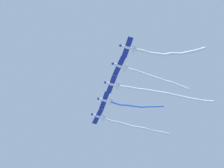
{
  "coord_description": "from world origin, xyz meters",
  "views": [
    {
      "loc": [
        39.49,
        39.55,
        1.81
      ],
      "look_at": [
        3.62,
        -1.5,
        88.28
      ],
      "focal_mm": 50.81,
      "sensor_mm": 36.0,
      "label": 1
    }
  ],
  "objects_px": {
    "airplane_lead": "(98,116)",
    "airplane_slot": "(119,66)",
    "airplane_right_wing": "(112,84)",
    "airplane_trail": "(127,47)",
    "airplane_left_wing": "(105,100)"
  },
  "relations": [
    {
      "from": "airplane_left_wing",
      "to": "airplane_trail",
      "type": "relative_size",
      "value": 1.0
    },
    {
      "from": "airplane_lead",
      "to": "airplane_right_wing",
      "type": "bearing_deg",
      "value": 86.81
    },
    {
      "from": "airplane_lead",
      "to": "airplane_slot",
      "type": "bearing_deg",
      "value": 86.81
    },
    {
      "from": "airplane_left_wing",
      "to": "airplane_lead",
      "type": "bearing_deg",
      "value": -86.69
    },
    {
      "from": "airplane_left_wing",
      "to": "airplane_right_wing",
      "type": "xyz_separation_m",
      "value": [
        2.52,
        6.5,
        -0.3
      ]
    },
    {
      "from": "airplane_right_wing",
      "to": "airplane_trail",
      "type": "bearing_deg",
      "value": 92.37
    },
    {
      "from": "airplane_lead",
      "to": "airplane_slot",
      "type": "xyz_separation_m",
      "value": [
        7.56,
        19.48,
        0.3
      ]
    },
    {
      "from": "airplane_lead",
      "to": "airplane_right_wing",
      "type": "xyz_separation_m",
      "value": [
        5.04,
        12.98,
        0.0
      ]
    },
    {
      "from": "airplane_left_wing",
      "to": "airplane_trail",
      "type": "xyz_separation_m",
      "value": [
        7.56,
        19.48,
        -0.3
      ]
    },
    {
      "from": "airplane_trail",
      "to": "airplane_right_wing",
      "type": "bearing_deg",
      "value": -86.38
    },
    {
      "from": "airplane_lead",
      "to": "airplane_slot",
      "type": "distance_m",
      "value": 20.9
    },
    {
      "from": "airplane_lead",
      "to": "airplane_trail",
      "type": "bearing_deg",
      "value": 86.81
    },
    {
      "from": "airplane_right_wing",
      "to": "airplane_slot",
      "type": "height_order",
      "value": "airplane_slot"
    },
    {
      "from": "airplane_lead",
      "to": "airplane_left_wing",
      "type": "bearing_deg",
      "value": 86.81
    },
    {
      "from": "airplane_lead",
      "to": "airplane_left_wing",
      "type": "xyz_separation_m",
      "value": [
        2.52,
        6.48,
        0.3
      ]
    }
  ]
}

